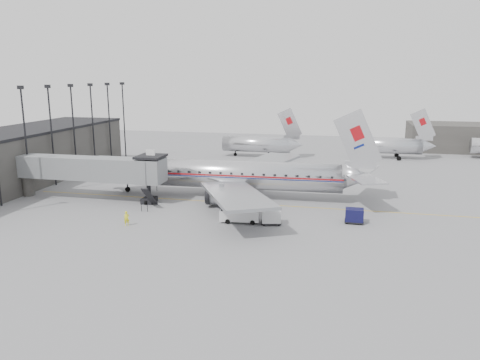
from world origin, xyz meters
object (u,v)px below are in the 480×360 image
object	(u,v)px
airliner	(232,175)
service_van	(240,213)
ramp_worker	(127,218)
baggage_cart_white	(271,216)
baggage_cart_navy	(354,215)

from	to	relation	value
airliner	service_van	size ratio (longest dim) A/B	8.48
airliner	ramp_worker	bearing A→B (deg)	-121.88
airliner	baggage_cart_white	bearing A→B (deg)	-58.54
airliner	ramp_worker	size ratio (longest dim) A/B	23.72
service_van	ramp_worker	bearing A→B (deg)	-167.11
baggage_cart_white	baggage_cart_navy	bearing A→B (deg)	3.33
service_van	ramp_worker	world-z (taller)	service_van
baggage_cart_navy	baggage_cart_white	size ratio (longest dim) A/B	0.85
ramp_worker	airliner	bearing A→B (deg)	30.77
service_van	baggage_cart_white	distance (m)	3.59
service_van	baggage_cart_white	world-z (taller)	service_van
service_van	airliner	bearing A→B (deg)	103.06
airliner	baggage_cart_white	distance (m)	13.27
baggage_cart_navy	ramp_worker	world-z (taller)	baggage_cart_navy
airliner	baggage_cart_navy	bearing A→B (deg)	-29.07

